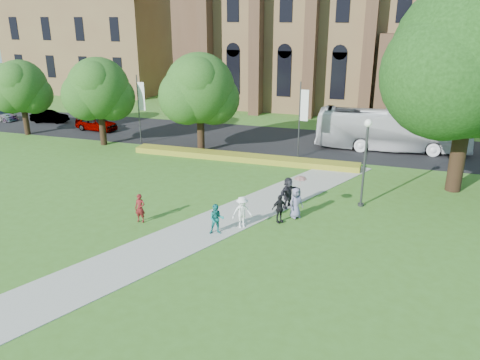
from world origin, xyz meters
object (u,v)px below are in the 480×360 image
(large_tree, at_px, (474,58))
(tour_coach, at_px, (391,130))
(car_0, at_px, (96,123))
(pedestrian_0, at_px, (140,208))
(streetlamp, at_px, (366,153))
(car_1, at_px, (50,117))

(large_tree, height_order, tour_coach, large_tree)
(tour_coach, bearing_deg, large_tree, -159.21)
(car_0, relative_size, pedestrian_0, 2.72)
(streetlamp, distance_m, tour_coach, 13.42)
(streetlamp, height_order, pedestrian_0, streetlamp)
(streetlamp, xyz_separation_m, tour_coach, (1.42, 13.26, -1.55))
(large_tree, height_order, car_1, large_tree)
(car_1, bearing_deg, large_tree, -112.92)
(large_tree, distance_m, pedestrian_0, 21.27)
(car_1, bearing_deg, streetlamp, -122.03)
(streetlamp, relative_size, tour_coach, 0.42)
(car_1, distance_m, pedestrian_0, 29.11)
(tour_coach, xyz_separation_m, car_0, (-27.56, -1.40, -0.98))
(car_1, relative_size, pedestrian_0, 2.37)
(streetlamp, distance_m, pedestrian_0, 13.10)
(tour_coach, bearing_deg, car_1, 85.49)
(tour_coach, distance_m, pedestrian_0, 23.19)
(large_tree, xyz_separation_m, car_0, (-31.64, 7.36, -7.60))
(streetlamp, distance_m, car_0, 28.82)
(pedestrian_0, bearing_deg, large_tree, 28.63)
(car_1, bearing_deg, car_0, -113.01)
(tour_coach, distance_m, car_0, 27.61)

